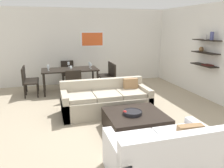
# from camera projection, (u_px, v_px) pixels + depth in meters

# --- Properties ---
(ground_plane) EXTENTS (18.00, 18.00, 0.00)m
(ground_plane) POSITION_uv_depth(u_px,v_px,m) (114.00, 117.00, 5.30)
(ground_plane) COLOR tan
(back_wall_unit) EXTENTS (8.40, 0.09, 2.70)m
(back_wall_unit) POSITION_uv_depth(u_px,v_px,m) (94.00, 46.00, 8.32)
(back_wall_unit) COLOR silver
(back_wall_unit) RESTS_ON ground
(right_wall_shelf_unit) EXTENTS (0.34, 8.20, 2.70)m
(right_wall_shelf_unit) POSITION_uv_depth(u_px,v_px,m) (210.00, 53.00, 6.34)
(right_wall_shelf_unit) COLOR silver
(right_wall_shelf_unit) RESTS_ON ground
(sofa_beige) EXTENTS (2.13, 0.90, 0.78)m
(sofa_beige) POSITION_uv_depth(u_px,v_px,m) (106.00, 101.00, 5.51)
(sofa_beige) COLOR #B2A893
(sofa_beige) RESTS_ON ground
(loveseat_white) EXTENTS (1.56, 0.90, 0.78)m
(loveseat_white) POSITION_uv_depth(u_px,v_px,m) (164.00, 155.00, 3.22)
(loveseat_white) COLOR white
(loveseat_white) RESTS_ON ground
(coffee_table) EXTENTS (1.15, 1.07, 0.38)m
(coffee_table) POSITION_uv_depth(u_px,v_px,m) (135.00, 122.00, 4.54)
(coffee_table) COLOR black
(coffee_table) RESTS_ON ground
(decorative_bowl) EXTENTS (0.39, 0.39, 0.07)m
(decorative_bowl) POSITION_uv_depth(u_px,v_px,m) (132.00, 112.00, 4.45)
(decorative_bowl) COLOR black
(decorative_bowl) RESTS_ON coffee_table
(apple_on_coffee_table) EXTENTS (0.09, 0.09, 0.09)m
(apple_on_coffee_table) POSITION_uv_depth(u_px,v_px,m) (125.00, 113.00, 4.43)
(apple_on_coffee_table) COLOR red
(apple_on_coffee_table) RESTS_ON coffee_table
(dining_table) EXTENTS (1.76, 0.86, 0.75)m
(dining_table) POSITION_uv_depth(u_px,v_px,m) (70.00, 71.00, 7.17)
(dining_table) COLOR black
(dining_table) RESTS_ON ground
(dining_chair_right_far) EXTENTS (0.44, 0.44, 0.88)m
(dining_chair_right_far) POSITION_uv_depth(u_px,v_px,m) (107.00, 73.00, 7.74)
(dining_chair_right_far) COLOR black
(dining_chair_right_far) RESTS_ON ground
(dining_chair_left_near) EXTENTS (0.44, 0.44, 0.88)m
(dining_chair_left_near) POSITION_uv_depth(u_px,v_px,m) (27.00, 80.00, 6.69)
(dining_chair_left_near) COLOR black
(dining_chair_left_near) RESTS_ON ground
(dining_chair_right_near) EXTENTS (0.44, 0.44, 0.88)m
(dining_chair_right_near) POSITION_uv_depth(u_px,v_px,m) (110.00, 75.00, 7.38)
(dining_chair_right_near) COLOR black
(dining_chair_right_near) RESTS_ON ground
(dining_chair_head) EXTENTS (0.44, 0.44, 0.88)m
(dining_chair_head) POSITION_uv_depth(u_px,v_px,m) (68.00, 72.00, 7.99)
(dining_chair_head) COLOR black
(dining_chair_head) RESTS_ON ground
(dining_chair_foot) EXTENTS (0.44, 0.44, 0.88)m
(dining_chair_foot) POSITION_uv_depth(u_px,v_px,m) (73.00, 83.00, 6.44)
(dining_chair_foot) COLOR black
(dining_chair_foot) RESTS_ON ground
(dining_chair_left_far) EXTENTS (0.44, 0.44, 0.88)m
(dining_chair_left_far) POSITION_uv_depth(u_px,v_px,m) (28.00, 78.00, 7.05)
(dining_chair_left_far) COLOR black
(dining_chair_left_far) RESTS_ON ground
(wine_glass_right_near) EXTENTS (0.06, 0.06, 0.16)m
(wine_glass_right_near) POSITION_uv_depth(u_px,v_px,m) (91.00, 65.00, 7.21)
(wine_glass_right_near) COLOR silver
(wine_glass_right_near) RESTS_ON dining_table
(wine_glass_right_far) EXTENTS (0.06, 0.06, 0.18)m
(wine_glass_right_far) POSITION_uv_depth(u_px,v_px,m) (89.00, 64.00, 7.40)
(wine_glass_right_far) COLOR silver
(wine_glass_right_far) RESTS_ON dining_table
(wine_glass_left_near) EXTENTS (0.06, 0.06, 0.15)m
(wine_glass_left_near) POSITION_uv_depth(u_px,v_px,m) (48.00, 67.00, 6.85)
(wine_glass_left_near) COLOR silver
(wine_glass_left_near) RESTS_ON dining_table
(wine_glass_foot) EXTENTS (0.08, 0.08, 0.16)m
(wine_glass_foot) POSITION_uv_depth(u_px,v_px,m) (71.00, 67.00, 6.78)
(wine_glass_foot) COLOR silver
(wine_glass_foot) RESTS_ON dining_table
(wine_glass_head) EXTENTS (0.08, 0.08, 0.17)m
(wine_glass_head) POSITION_uv_depth(u_px,v_px,m) (69.00, 63.00, 7.47)
(wine_glass_head) COLOR silver
(wine_glass_head) RESTS_ON dining_table
(wine_glass_left_far) EXTENTS (0.07, 0.07, 0.15)m
(wine_glass_left_far) POSITION_uv_depth(u_px,v_px,m) (48.00, 66.00, 7.05)
(wine_glass_left_far) COLOR silver
(wine_glass_left_far) RESTS_ON dining_table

